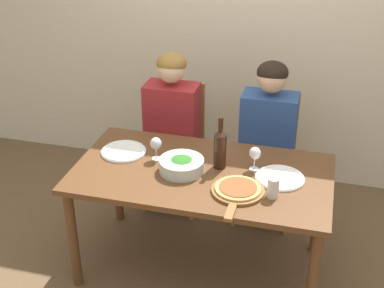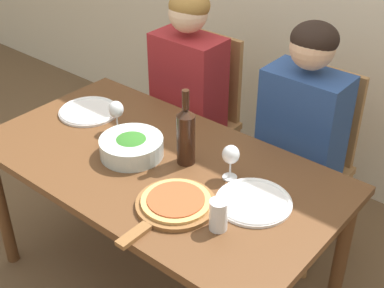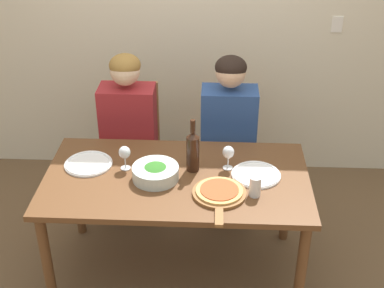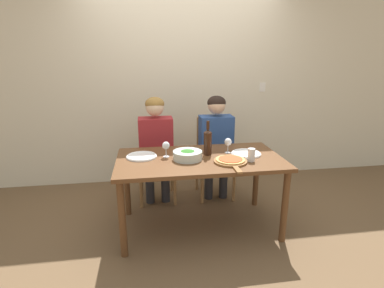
% 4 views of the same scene
% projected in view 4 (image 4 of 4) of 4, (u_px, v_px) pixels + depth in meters
% --- Properties ---
extents(ground_plane, '(40.00, 40.00, 0.00)m').
position_uv_depth(ground_plane, '(199.00, 226.00, 3.02)').
color(ground_plane, brown).
extents(back_wall, '(10.00, 0.06, 2.70)m').
position_uv_depth(back_wall, '(182.00, 80.00, 3.91)').
color(back_wall, beige).
rests_on(back_wall, ground).
extents(dining_table, '(1.55, 0.84, 0.73)m').
position_uv_depth(dining_table, '(200.00, 166.00, 2.84)').
color(dining_table, brown).
rests_on(dining_table, ground).
extents(chair_left, '(0.42, 0.42, 0.94)m').
position_uv_depth(chair_left, '(156.00, 157.00, 3.55)').
color(chair_left, '#9E7042').
rests_on(chair_left, ground).
extents(chair_right, '(0.42, 0.42, 0.94)m').
position_uv_depth(chair_right, '(214.00, 154.00, 3.65)').
color(chair_right, '#9E7042').
rests_on(chair_right, ground).
extents(person_woman, '(0.47, 0.51, 1.23)m').
position_uv_depth(person_woman, '(156.00, 140.00, 3.37)').
color(person_woman, '#28282D').
rests_on(person_woman, ground).
extents(person_man, '(0.47, 0.51, 1.23)m').
position_uv_depth(person_man, '(216.00, 138.00, 3.48)').
color(person_man, '#28282D').
rests_on(person_man, ground).
extents(wine_bottle, '(0.08, 0.08, 0.33)m').
position_uv_depth(wine_bottle, '(208.00, 141.00, 2.87)').
color(wine_bottle, black).
rests_on(wine_bottle, dining_table).
extents(broccoli_bowl, '(0.27, 0.27, 0.09)m').
position_uv_depth(broccoli_bowl, '(188.00, 155.00, 2.76)').
color(broccoli_bowl, silver).
rests_on(broccoli_bowl, dining_table).
extents(dinner_plate_left, '(0.29, 0.29, 0.02)m').
position_uv_depth(dinner_plate_left, '(142.00, 156.00, 2.83)').
color(dinner_plate_left, white).
rests_on(dinner_plate_left, dining_table).
extents(dinner_plate_right, '(0.29, 0.29, 0.02)m').
position_uv_depth(dinner_plate_right, '(246.00, 153.00, 2.91)').
color(dinner_plate_right, white).
rests_on(dinner_plate_right, dining_table).
extents(pizza_on_board, '(0.30, 0.44, 0.04)m').
position_uv_depth(pizza_on_board, '(231.00, 161.00, 2.69)').
color(pizza_on_board, brown).
rests_on(pizza_on_board, dining_table).
extents(wine_glass_left, '(0.07, 0.07, 0.15)m').
position_uv_depth(wine_glass_left, '(166.00, 146.00, 2.81)').
color(wine_glass_left, silver).
rests_on(wine_glass_left, dining_table).
extents(wine_glass_right, '(0.07, 0.07, 0.15)m').
position_uv_depth(wine_glass_right, '(228.00, 143.00, 2.93)').
color(wine_glass_right, silver).
rests_on(wine_glass_right, dining_table).
extents(water_tumbler, '(0.07, 0.07, 0.12)m').
position_uv_depth(water_tumbler, '(251.00, 155.00, 2.71)').
color(water_tumbler, silver).
rests_on(water_tumbler, dining_table).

